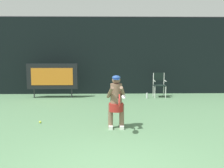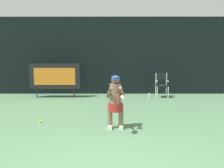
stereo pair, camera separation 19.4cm
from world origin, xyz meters
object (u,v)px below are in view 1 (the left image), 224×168
(water_bottle, at_px, (147,96))
(tennis_player, at_px, (116,100))
(scoreboard, at_px, (52,76))
(tennis_racket, at_px, (119,100))
(umpire_chair, at_px, (159,83))
(tennis_ball_loose, at_px, (40,122))

(water_bottle, xyz_separation_m, tennis_player, (-1.53, -4.34, 0.65))
(scoreboard, height_order, tennis_player, scoreboard)
(water_bottle, distance_m, tennis_racket, 5.18)
(scoreboard, relative_size, tennis_player, 1.53)
(scoreboard, distance_m, tennis_player, 5.27)
(scoreboard, bearing_deg, umpire_chair, 0.73)
(umpire_chair, height_order, tennis_racket, umpire_chair)
(scoreboard, height_order, tennis_ball_loose, scoreboard)
(umpire_chair, bearing_deg, tennis_ball_loose, -136.34)
(scoreboard, relative_size, tennis_ball_loose, 32.35)
(umpire_chair, xyz_separation_m, tennis_racket, (-2.07, -5.21, 0.26))
(water_bottle, xyz_separation_m, tennis_ball_loose, (-3.71, -3.80, -0.09))
(umpire_chair, height_order, tennis_player, tennis_player)
(scoreboard, xyz_separation_m, tennis_ball_loose, (0.42, -4.04, -0.91))
(tennis_player, distance_m, tennis_ball_loose, 2.37)
(water_bottle, bearing_deg, tennis_ball_loose, -134.30)
(tennis_player, xyz_separation_m, tennis_racket, (0.05, -0.57, 0.11))
(tennis_ball_loose, bearing_deg, scoreboard, 95.97)
(umpire_chair, xyz_separation_m, water_bottle, (-0.59, -0.30, -0.50))
(umpire_chair, relative_size, water_bottle, 4.08)
(water_bottle, distance_m, tennis_player, 4.65)
(tennis_ball_loose, bearing_deg, water_bottle, 45.70)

